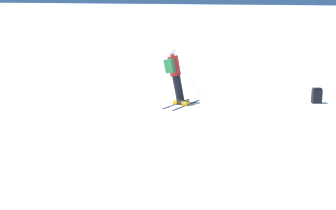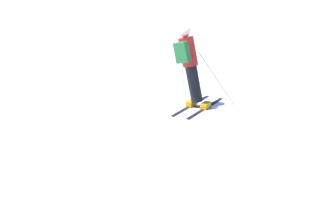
% 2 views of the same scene
% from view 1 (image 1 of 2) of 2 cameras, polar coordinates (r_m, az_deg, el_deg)
% --- Properties ---
extents(ground_plane, '(300.00, 300.00, 0.00)m').
position_cam_1_polar(ground_plane, '(15.23, -1.95, 0.39)').
color(ground_plane, white).
extents(skier, '(1.27, 1.76, 1.83)m').
position_cam_1_polar(skier, '(14.72, 0.86, 3.96)').
color(skier, black).
rests_on(skier, ground).
extents(spare_backpack, '(0.36, 0.33, 0.50)m').
position_cam_1_polar(spare_backpack, '(15.72, 17.69, 1.08)').
color(spare_backpack, black).
rests_on(spare_backpack, ground).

